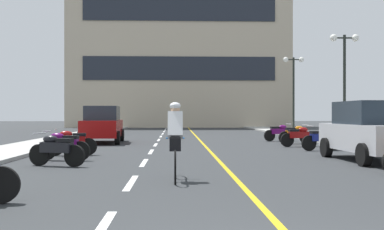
{
  "coord_description": "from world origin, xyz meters",
  "views": [
    {
      "loc": [
        -1.08,
        -3.79,
        1.43
      ],
      "look_at": [
        -0.4,
        15.3,
        1.39
      ],
      "focal_mm": 43.87,
      "sensor_mm": 36.0,
      "label": 1
    }
  ],
  "objects": [
    {
      "name": "cyclist_rider",
      "position": [
        -1.08,
        6.31,
        0.89
      ],
      "size": [
        0.42,
        1.77,
        1.71
      ],
      "color": "black",
      "rests_on": "ground"
    },
    {
      "name": "lane_dash_2",
      "position": [
        -2.0,
        10.0,
        0.0
      ],
      "size": [
        0.14,
        2.2,
        0.01
      ],
      "primitive_type": "cube",
      "color": "silver",
      "rests_on": "ground"
    },
    {
      "name": "curb_left",
      "position": [
        -7.2,
        24.0,
        0.06
      ],
      "size": [
        2.4,
        72.0,
        0.12
      ],
      "primitive_type": "cube",
      "color": "#A8A8A3",
      "rests_on": "ground"
    },
    {
      "name": "lane_dash_11",
      "position": [
        -2.0,
        46.0,
        0.0
      ],
      "size": [
        0.14,
        2.2,
        0.01
      ],
      "primitive_type": "cube",
      "color": "silver",
      "rests_on": "ground"
    },
    {
      "name": "motorcycle_3",
      "position": [
        -4.53,
        10.73,
        0.47
      ],
      "size": [
        1.69,
        0.6,
        0.92
      ],
      "color": "black",
      "rests_on": "ground"
    },
    {
      "name": "motorcycle_5",
      "position": [
        4.66,
        14.33,
        0.47
      ],
      "size": [
        1.68,
        0.64,
        0.92
      ],
      "color": "black",
      "rests_on": "ground"
    },
    {
      "name": "lane_dash_9",
      "position": [
        -2.0,
        38.0,
        0.0
      ],
      "size": [
        0.14,
        2.2,
        0.01
      ],
      "primitive_type": "cube",
      "color": "silver",
      "rests_on": "ground"
    },
    {
      "name": "lane_dash_4",
      "position": [
        -2.0,
        18.0,
        0.0
      ],
      "size": [
        0.14,
        2.2,
        0.01
      ],
      "primitive_type": "cube",
      "color": "silver",
      "rests_on": "ground"
    },
    {
      "name": "motorcycle_7",
      "position": [
        4.7,
        18.58,
        0.47
      ],
      "size": [
        1.68,
        0.64,
        0.92
      ],
      "color": "black",
      "rests_on": "ground"
    },
    {
      "name": "lane_dash_8",
      "position": [
        -2.0,
        34.0,
        0.0
      ],
      "size": [
        0.14,
        2.2,
        0.01
      ],
      "primitive_type": "cube",
      "color": "silver",
      "rests_on": "ground"
    },
    {
      "name": "lane_dash_5",
      "position": [
        -2.0,
        22.0,
        0.0
      ],
      "size": [
        0.14,
        2.2,
        0.01
      ],
      "primitive_type": "cube",
      "color": "silver",
      "rests_on": "ground"
    },
    {
      "name": "lane_dash_3",
      "position": [
        -2.0,
        14.0,
        0.0
      ],
      "size": [
        0.14,
        2.2,
        0.01
      ],
      "primitive_type": "cube",
      "color": "silver",
      "rests_on": "ground"
    },
    {
      "name": "motorcycle_2",
      "position": [
        -4.33,
        9.13,
        0.47
      ],
      "size": [
        1.64,
        0.78,
        0.92
      ],
      "color": "black",
      "rests_on": "ground"
    },
    {
      "name": "motorcycle_4",
      "position": [
        -4.66,
        12.49,
        0.47
      ],
      "size": [
        1.7,
        0.6,
        0.92
      ],
      "color": "black",
      "rests_on": "ground"
    },
    {
      "name": "parked_car_mid",
      "position": [
        -4.69,
        19.51,
        0.92
      ],
      "size": [
        2.06,
        4.27,
        1.82
      ],
      "color": "black",
      "rests_on": "ground"
    },
    {
      "name": "lane_dash_7",
      "position": [
        -2.0,
        30.0,
        0.0
      ],
      "size": [
        0.14,
        2.2,
        0.01
      ],
      "primitive_type": "cube",
      "color": "silver",
      "rests_on": "ground"
    },
    {
      "name": "office_building",
      "position": [
        -0.65,
        48.26,
        10.3
      ],
      "size": [
        23.81,
        6.64,
        20.61
      ],
      "color": "#BCAD93",
      "rests_on": "ground"
    },
    {
      "name": "lane_dash_0",
      "position": [
        -2.0,
        2.0,
        0.0
      ],
      "size": [
        0.14,
        2.2,
        0.01
      ],
      "primitive_type": "cube",
      "color": "silver",
      "rests_on": "ground"
    },
    {
      "name": "lane_dash_6",
      "position": [
        -2.0,
        26.0,
        0.0
      ],
      "size": [
        0.14,
        2.2,
        0.01
      ],
      "primitive_type": "cube",
      "color": "silver",
      "rests_on": "ground"
    },
    {
      "name": "lane_dash_10",
      "position": [
        -2.0,
        42.0,
        0.0
      ],
      "size": [
        0.14,
        2.2,
        0.01
      ],
      "primitive_type": "cube",
      "color": "silver",
      "rests_on": "ground"
    },
    {
      "name": "lane_dash_1",
      "position": [
        -2.0,
        6.0,
        0.0
      ],
      "size": [
        0.14,
        2.2,
        0.01
      ],
      "primitive_type": "cube",
      "color": "silver",
      "rests_on": "ground"
    },
    {
      "name": "parked_car_near",
      "position": [
        4.85,
        10.25,
        0.92
      ],
      "size": [
        2.07,
        4.27,
        1.82
      ],
      "color": "black",
      "rests_on": "ground"
    },
    {
      "name": "ground_plane",
      "position": [
        0.0,
        21.0,
        0.0
      ],
      "size": [
        140.0,
        140.0,
        0.0
      ],
      "primitive_type": "plane",
      "color": "#2D3033"
    },
    {
      "name": "motorcycle_8",
      "position": [
        4.4,
        20.71,
        0.47
      ],
      "size": [
        1.68,
        0.67,
        0.92
      ],
      "color": "black",
      "rests_on": "ground"
    },
    {
      "name": "street_lamp_far",
      "position": [
        7.13,
        28.48,
        3.96
      ],
      "size": [
        1.46,
        0.36,
        5.27
      ],
      "color": "black",
      "rests_on": "curb_right"
    },
    {
      "name": "curb_right",
      "position": [
        7.2,
        24.0,
        0.06
      ],
      "size": [
        2.4,
        72.0,
        0.12
      ],
      "primitive_type": "cube",
      "color": "#A8A8A3",
      "rests_on": "ground"
    },
    {
      "name": "centre_line_yellow",
      "position": [
        0.25,
        24.0,
        0.0
      ],
      "size": [
        0.12,
        66.0,
        0.01
      ],
      "primitive_type": "cube",
      "color": "gold",
      "rests_on": "ground"
    },
    {
      "name": "motorcycle_6",
      "position": [
        4.34,
        16.52,
        0.47
      ],
      "size": [
        1.69,
        0.62,
        0.92
      ],
      "color": "black",
      "rests_on": "ground"
    },
    {
      "name": "street_lamp_mid",
      "position": [
        7.34,
        19.25,
        3.97
      ],
      "size": [
        1.46,
        0.36,
        5.28
      ],
      "color": "black",
      "rests_on": "curb_right"
    }
  ]
}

